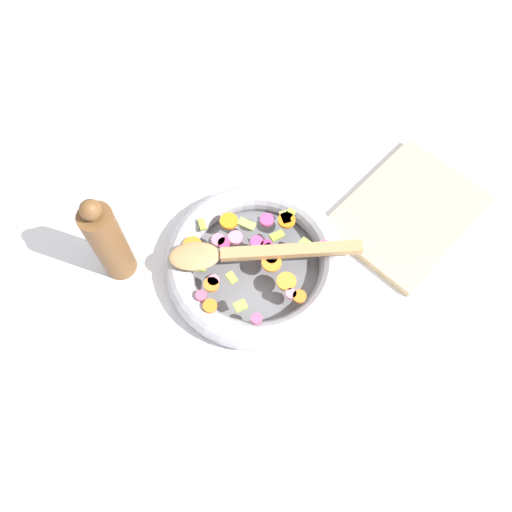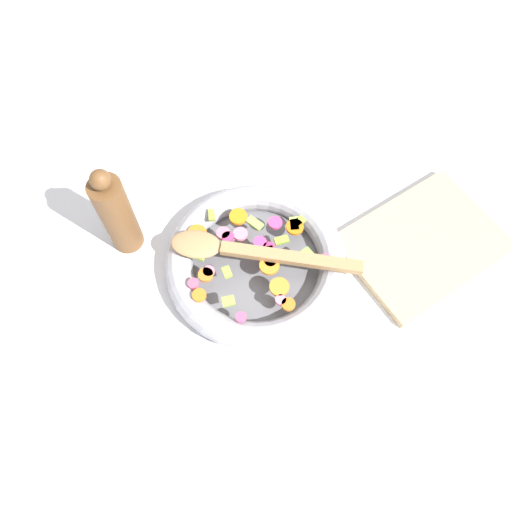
{
  "view_description": "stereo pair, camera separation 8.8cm",
  "coord_description": "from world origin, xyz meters",
  "px_view_note": "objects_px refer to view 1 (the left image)",
  "views": [
    {
      "loc": [
        0.29,
        0.28,
        0.84
      ],
      "look_at": [
        0.0,
        0.0,
        0.05
      ],
      "focal_mm": 35.0,
      "sensor_mm": 36.0,
      "label": 1
    },
    {
      "loc": [
        0.22,
        0.33,
        0.84
      ],
      "look_at": [
        0.0,
        0.0,
        0.05
      ],
      "focal_mm": 35.0,
      "sensor_mm": 36.0,
      "label": 2
    }
  ],
  "objects_px": {
    "skillet": "(256,263)",
    "pepper_mill": "(108,242)",
    "wooden_spoon": "(245,253)",
    "cutting_board": "(409,212)"
  },
  "relations": [
    {
      "from": "wooden_spoon",
      "to": "pepper_mill",
      "type": "xyz_separation_m",
      "value": [
        0.16,
        -0.17,
        0.03
      ]
    },
    {
      "from": "skillet",
      "to": "cutting_board",
      "type": "xyz_separation_m",
      "value": [
        -0.29,
        0.13,
        -0.01
      ]
    },
    {
      "from": "wooden_spoon",
      "to": "cutting_board",
      "type": "height_order",
      "value": "wooden_spoon"
    },
    {
      "from": "skillet",
      "to": "pepper_mill",
      "type": "relative_size",
      "value": 1.53
    },
    {
      "from": "skillet",
      "to": "cutting_board",
      "type": "relative_size",
      "value": 1.16
    },
    {
      "from": "wooden_spoon",
      "to": "pepper_mill",
      "type": "relative_size",
      "value": 1.28
    },
    {
      "from": "pepper_mill",
      "to": "cutting_board",
      "type": "xyz_separation_m",
      "value": [
        -0.46,
        0.32,
        -0.09
      ]
    },
    {
      "from": "skillet",
      "to": "pepper_mill",
      "type": "xyz_separation_m",
      "value": [
        0.17,
        -0.18,
        0.08
      ]
    },
    {
      "from": "wooden_spoon",
      "to": "cutting_board",
      "type": "relative_size",
      "value": 0.97
    },
    {
      "from": "skillet",
      "to": "wooden_spoon",
      "type": "bearing_deg",
      "value": -42.4
    }
  ]
}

